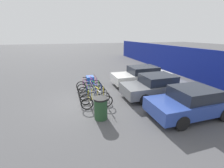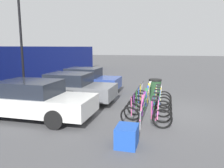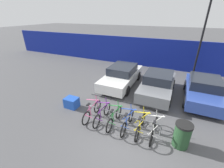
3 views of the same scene
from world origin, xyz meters
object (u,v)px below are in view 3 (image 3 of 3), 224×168
bicycle_green (114,118)px  car_grey (158,84)px  bike_rack (122,116)px  car_white (122,76)px  lamp_post (204,29)px  bicycle_yellow (141,125)px  bicycle_blue (128,121)px  car_blue (203,90)px  cargo_crate (72,103)px  bicycle_purple (102,114)px  bicycle_pink (92,111)px  bicycle_white (154,129)px  trash_bin (182,135)px

bicycle_green → car_grey: car_grey is taller
bike_rack → bicycle_green: size_ratio=2.04×
bicycle_green → car_white: bearing=106.1°
lamp_post → car_white: bearing=-140.9°
car_grey → lamp_post: bearing=62.4°
bike_rack → bicycle_yellow: bearing=-9.2°
bicycle_blue → car_grey: size_ratio=0.41×
bicycle_green → car_blue: (3.80, 4.06, 0.31)m
bicycle_yellow → cargo_crate: bicycle_yellow is taller
bicycle_purple → bicycle_blue: 1.26m
bicycle_green → bicycle_blue: same height
bicycle_pink → car_white: (-0.06, 4.15, 0.31)m
bicycle_yellow → car_white: size_ratio=0.38×
bicycle_pink → car_grey: 4.54m
bicycle_pink → lamp_post: (4.65, 7.97, 3.27)m
car_blue → bicycle_blue: bearing=-128.0°
bicycle_white → bike_rack: bearing=170.6°
bicycle_green → lamp_post: bearing=66.1°
bicycle_pink → car_blue: car_blue is taller
car_white → lamp_post: (4.70, 3.82, 2.96)m
trash_bin → cargo_crate: (-5.50, 0.40, -0.24)m
bike_rack → bicycle_green: bearing=-153.5°
bicycle_white → trash_bin: (1.04, -0.05, 0.14)m
car_grey → bicycle_white: bearing=-82.7°
bicycle_blue → trash_bin: 2.19m
car_white → bicycle_green: bearing=-73.4°
car_blue → trash_bin: bearing=-103.5°
bicycle_white → trash_bin: bearing=-6.4°
car_blue → lamp_post: bearing=94.8°
bicycle_purple → bicycle_green: bearing=-2.9°
car_blue → trash_bin: size_ratio=3.89×
car_grey → car_blue: 2.53m
car_grey → cargo_crate: 5.28m
bike_rack → bicycle_yellow: (0.92, -0.15, -0.11)m
bicycle_green → car_blue: 5.57m
bicycle_purple → bicycle_blue: size_ratio=1.00×
bicycle_white → car_white: 5.14m
bike_rack → cargo_crate: 3.00m
bicycle_pink → bicycle_blue: bearing=3.5°
bicycle_blue → bicycle_white: same height
bicycle_purple → bicycle_green: size_ratio=1.00×
bicycle_pink → car_blue: size_ratio=0.43×
bicycle_pink → bicycle_yellow: same height
bicycle_green → cargo_crate: bicycle_green is taller
cargo_crate → car_grey: bearing=41.0°
bicycle_green → lamp_post: lamp_post is taller
bicycle_blue → bicycle_white: (1.14, 0.00, 0.00)m
bike_rack → car_blue: 5.25m
trash_bin → car_blue: bearing=76.5°
bicycle_purple → bicycle_green: 0.63m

